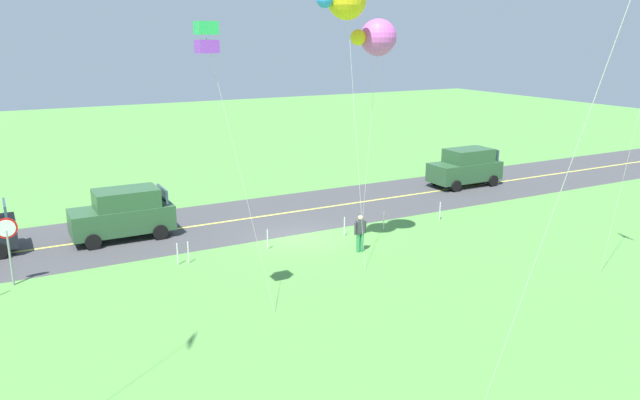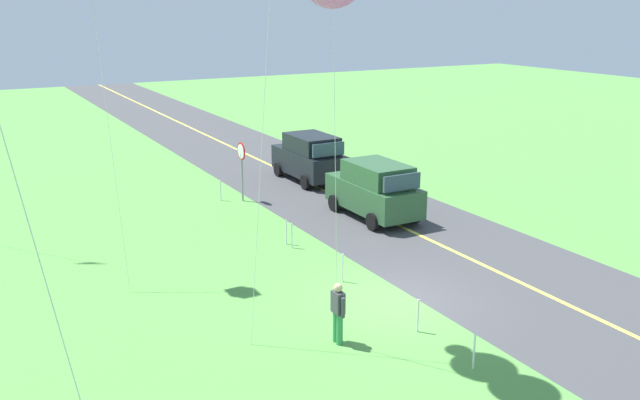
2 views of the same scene
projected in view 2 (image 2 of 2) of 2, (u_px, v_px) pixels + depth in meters
name	position (u px, v px, depth m)	size (l,w,h in m)	color
ground_plane	(397.00, 301.00, 19.57)	(120.00, 120.00, 0.10)	#549342
asphalt_road	(502.00, 274.00, 21.41)	(120.00, 7.00, 0.00)	#424244
road_centre_stripe	(502.00, 274.00, 21.41)	(120.00, 0.16, 0.00)	#E5E04C
car_suv_foreground	(375.00, 189.00, 26.80)	(4.40, 2.12, 2.24)	#2D5633
car_parked_east_near	(310.00, 157.00, 32.47)	(4.40, 2.12, 2.24)	black
stop_sign	(241.00, 160.00, 28.89)	(0.76, 0.08, 2.56)	gray
person_adult_near	(338.00, 311.00, 16.82)	(0.58, 0.22, 1.60)	#338C4C
fence_post_1	(474.00, 351.00, 15.71)	(0.05, 0.05, 0.90)	silver
fence_post_2	(418.00, 316.00, 17.51)	(0.05, 0.05, 0.90)	silver
fence_post_3	(343.00, 268.00, 20.69)	(0.05, 0.05, 0.90)	silver
fence_post_4	(286.00, 232.00, 23.96)	(0.05, 0.05, 0.90)	silver
fence_post_5	(292.00, 236.00, 23.59)	(0.05, 0.05, 0.90)	silver
fence_post_6	(221.00, 190.00, 29.32)	(0.05, 0.05, 0.90)	silver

